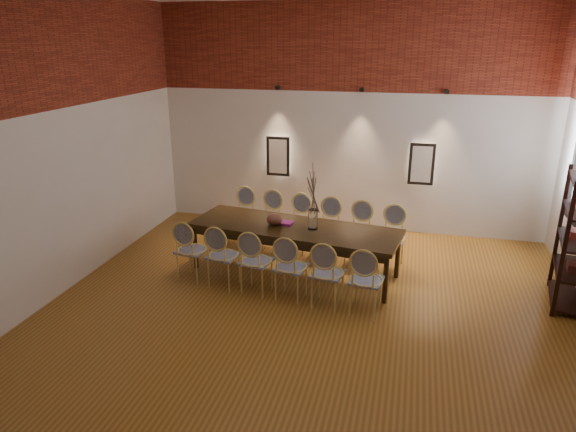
% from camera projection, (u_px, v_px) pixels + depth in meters
% --- Properties ---
extents(floor, '(7.00, 7.00, 0.02)m').
position_uv_depth(floor, '(308.00, 319.00, 6.56)').
color(floor, '#996423').
rests_on(floor, ground).
extents(wall_back, '(7.00, 0.10, 4.00)m').
position_uv_depth(wall_back, '(350.00, 120.00, 9.15)').
color(wall_back, silver).
rests_on(wall_back, ground).
extents(wall_front, '(7.00, 0.10, 4.00)m').
position_uv_depth(wall_front, '(173.00, 326.00, 2.64)').
color(wall_front, silver).
rests_on(wall_front, ground).
extents(wall_left, '(0.10, 7.00, 4.00)m').
position_uv_depth(wall_left, '(44.00, 151.00, 6.70)').
color(wall_left, silver).
rests_on(wall_left, ground).
extents(brick_band_back, '(7.00, 0.02, 1.50)m').
position_uv_depth(brick_band_back, '(352.00, 47.00, 8.67)').
color(brick_band_back, maroon).
rests_on(brick_band_back, ground).
extents(brick_band_front, '(7.00, 0.02, 1.50)m').
position_uv_depth(brick_band_front, '(159.00, 74.00, 2.29)').
color(brick_band_front, maroon).
rests_on(brick_band_front, ground).
extents(brick_band_left, '(0.02, 7.00, 1.50)m').
position_uv_depth(brick_band_left, '(33.00, 50.00, 6.27)').
color(brick_band_left, maroon).
rests_on(brick_band_left, ground).
extents(niche_left, '(0.36, 0.06, 0.66)m').
position_uv_depth(niche_left, '(278.00, 156.00, 9.58)').
color(niche_left, '#FFEAC6').
rests_on(niche_left, wall_back).
extents(niche_right, '(0.36, 0.06, 0.66)m').
position_uv_depth(niche_right, '(422.00, 164.00, 8.99)').
color(niche_right, '#FFEAC6').
rests_on(niche_right, wall_back).
extents(spot_fixture_left, '(0.08, 0.10, 0.08)m').
position_uv_depth(spot_fixture_left, '(278.00, 88.00, 9.14)').
color(spot_fixture_left, black).
rests_on(spot_fixture_left, wall_back).
extents(spot_fixture_mid, '(0.08, 0.10, 0.08)m').
position_uv_depth(spot_fixture_mid, '(362.00, 90.00, 8.80)').
color(spot_fixture_mid, black).
rests_on(spot_fixture_mid, wall_back).
extents(spot_fixture_right, '(0.08, 0.10, 0.08)m').
position_uv_depth(spot_fixture_right, '(447.00, 92.00, 8.48)').
color(spot_fixture_right, black).
rests_on(spot_fixture_right, wall_back).
extents(dining_table, '(3.22, 1.44, 0.75)m').
position_uv_depth(dining_table, '(294.00, 250.00, 7.72)').
color(dining_table, '#32200C').
rests_on(dining_table, floor).
extents(chair_near_a, '(0.50, 0.50, 0.94)m').
position_uv_depth(chair_near_a, '(192.00, 250.00, 7.47)').
color(chair_near_a, '#D5C168').
rests_on(chair_near_a, floor).
extents(chair_near_b, '(0.50, 0.50, 0.94)m').
position_uv_depth(chair_near_b, '(223.00, 255.00, 7.29)').
color(chair_near_b, '#D5C168').
rests_on(chair_near_b, floor).
extents(chair_near_c, '(0.50, 0.50, 0.94)m').
position_uv_depth(chair_near_c, '(256.00, 261.00, 7.10)').
color(chair_near_c, '#D5C168').
rests_on(chair_near_c, floor).
extents(chair_near_d, '(0.50, 0.50, 0.94)m').
position_uv_depth(chair_near_d, '(291.00, 267.00, 6.92)').
color(chair_near_d, '#D5C168').
rests_on(chair_near_d, floor).
extents(chair_near_e, '(0.50, 0.50, 0.94)m').
position_uv_depth(chair_near_e, '(328.00, 273.00, 6.73)').
color(chair_near_e, '#D5C168').
rests_on(chair_near_e, floor).
extents(chair_near_f, '(0.50, 0.50, 0.94)m').
position_uv_depth(chair_near_f, '(366.00, 280.00, 6.55)').
color(chair_near_f, '#D5C168').
rests_on(chair_near_f, floor).
extents(chair_far_a, '(0.50, 0.50, 0.94)m').
position_uv_depth(chair_far_a, '(241.00, 217.00, 8.84)').
color(chair_far_a, '#D5C168').
rests_on(chair_far_a, floor).
extents(chair_far_b, '(0.50, 0.50, 0.94)m').
position_uv_depth(chair_far_b, '(269.00, 221.00, 8.65)').
color(chair_far_b, '#D5C168').
rests_on(chair_far_b, floor).
extents(chair_far_c, '(0.50, 0.50, 0.94)m').
position_uv_depth(chair_far_c, '(297.00, 225.00, 8.47)').
color(chair_far_c, '#D5C168').
rests_on(chair_far_c, floor).
extents(chair_far_d, '(0.50, 0.50, 0.94)m').
position_uv_depth(chair_far_d, '(327.00, 229.00, 8.28)').
color(chair_far_d, '#D5C168').
rests_on(chair_far_d, floor).
extents(chair_far_e, '(0.50, 0.50, 0.94)m').
position_uv_depth(chair_far_e, '(358.00, 234.00, 8.10)').
color(chair_far_e, '#D5C168').
rests_on(chair_far_e, floor).
extents(chair_far_f, '(0.50, 0.50, 0.94)m').
position_uv_depth(chair_far_f, '(391.00, 238.00, 7.91)').
color(chair_far_f, '#D5C168').
rests_on(chair_far_f, floor).
extents(vase, '(0.14, 0.14, 0.30)m').
position_uv_depth(vase, '(313.00, 219.00, 7.45)').
color(vase, silver).
rests_on(vase, dining_table).
extents(dried_branches, '(0.50, 0.50, 0.70)m').
position_uv_depth(dried_branches, '(313.00, 190.00, 7.30)').
color(dried_branches, '#48392F').
rests_on(dried_branches, vase).
extents(bowl, '(0.24, 0.24, 0.18)m').
position_uv_depth(bowl, '(275.00, 219.00, 7.63)').
color(bowl, brown).
rests_on(bowl, dining_table).
extents(book, '(0.28, 0.22, 0.03)m').
position_uv_depth(book, '(284.00, 223.00, 7.71)').
color(book, '#961F7E').
rests_on(book, dining_table).
extents(shelving_rack, '(0.55, 1.05, 1.80)m').
position_uv_depth(shelving_rack, '(575.00, 241.00, 6.67)').
color(shelving_rack, black).
rests_on(shelving_rack, floor).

